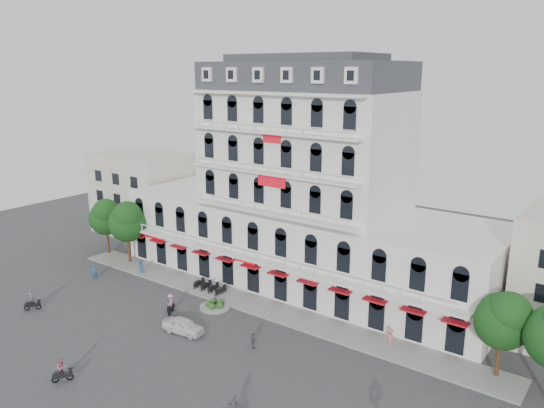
{
  "coord_description": "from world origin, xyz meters",
  "views": [
    {
      "loc": [
        31.99,
        -31.52,
        24.18
      ],
      "look_at": [
        1.43,
        10.0,
        11.06
      ],
      "focal_mm": 35.0,
      "sensor_mm": 36.0,
      "label": 1
    }
  ],
  "objects_px": {
    "parked_car": "(183,326)",
    "rider_west": "(32,300)",
    "rider_center": "(171,303)",
    "rider_southwest": "(62,370)"
  },
  "relations": [
    {
      "from": "rider_southwest",
      "to": "parked_car",
      "type": "bearing_deg",
      "value": 25.9
    },
    {
      "from": "rider_west",
      "to": "rider_center",
      "type": "bearing_deg",
      "value": -18.74
    },
    {
      "from": "parked_car",
      "to": "rider_southwest",
      "type": "height_order",
      "value": "rider_southwest"
    },
    {
      "from": "rider_center",
      "to": "rider_west",
      "type": "bearing_deg",
      "value": -84.87
    },
    {
      "from": "rider_west",
      "to": "parked_car",
      "type": "bearing_deg",
      "value": -32.16
    },
    {
      "from": "parked_car",
      "to": "rider_west",
      "type": "relative_size",
      "value": 1.81
    },
    {
      "from": "parked_car",
      "to": "rider_center",
      "type": "bearing_deg",
      "value": 54.56
    },
    {
      "from": "rider_west",
      "to": "rider_southwest",
      "type": "bearing_deg",
      "value": -73.58
    },
    {
      "from": "parked_car",
      "to": "rider_west",
      "type": "bearing_deg",
      "value": 102.5
    },
    {
      "from": "rider_west",
      "to": "rider_southwest",
      "type": "distance_m",
      "value": 15.3
    }
  ]
}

